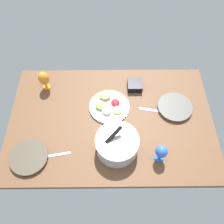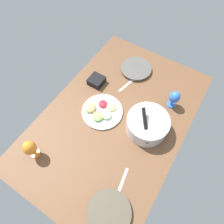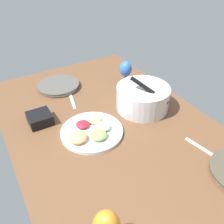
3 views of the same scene
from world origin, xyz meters
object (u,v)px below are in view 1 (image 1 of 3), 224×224
at_px(hurricane_glass_blue, 162,152).
at_px(mixing_bowl, 117,144).
at_px(dinner_plate_right, 29,157).
at_px(hurricane_glass_orange, 44,79).
at_px(square_bowl_black, 135,85).
at_px(fruit_platter, 109,105).
at_px(dinner_plate_left, 175,107).

bearing_deg(hurricane_glass_blue, mixing_bowl, -13.98).
bearing_deg(dinner_plate_right, hurricane_glass_orange, -93.18).
xyz_separation_m(hurricane_glass_orange, square_bowl_black, (-0.75, 0.01, -0.08)).
bearing_deg(hurricane_glass_orange, square_bowl_black, 179.57).
bearing_deg(hurricane_glass_orange, hurricane_glass_blue, 144.06).
bearing_deg(dinner_plate_right, fruit_platter, -142.39).
bearing_deg(hurricane_glass_blue, dinner_plate_right, -0.26).
height_order(mixing_bowl, hurricane_glass_blue, mixing_bowl).
bearing_deg(hurricane_glass_blue, square_bowl_black, -78.11).
distance_m(dinner_plate_left, hurricane_glass_orange, 1.09).
bearing_deg(mixing_bowl, hurricane_glass_blue, 166.02).
relative_size(dinner_plate_right, mixing_bowl, 0.89).
height_order(dinner_plate_left, mixing_bowl, mixing_bowl).
bearing_deg(hurricane_glass_blue, dinner_plate_left, -112.77).
distance_m(fruit_platter, hurricane_glass_orange, 0.57).
xyz_separation_m(dinner_plate_right, square_bowl_black, (-0.79, -0.63, 0.02)).
xyz_separation_m(dinner_plate_left, dinner_plate_right, (1.10, 0.42, -0.00)).
xyz_separation_m(dinner_plate_right, mixing_bowl, (-0.62, -0.07, 0.06)).
relative_size(dinner_plate_left, hurricane_glass_blue, 1.71).
bearing_deg(hurricane_glass_blue, fruit_platter, -50.70).
relative_size(mixing_bowl, hurricane_glass_orange, 1.68).
height_order(fruit_platter, hurricane_glass_blue, hurricane_glass_blue).
height_order(dinner_plate_right, hurricane_glass_orange, hurricane_glass_orange).
bearing_deg(square_bowl_black, hurricane_glass_orange, -0.43).
distance_m(dinner_plate_left, fruit_platter, 0.54).
xyz_separation_m(hurricane_glass_orange, hurricane_glass_blue, (-0.89, 0.64, -0.01)).
bearing_deg(square_bowl_black, dinner_plate_right, 38.77).
xyz_separation_m(mixing_bowl, square_bowl_black, (-0.16, -0.56, -0.04)).
distance_m(dinner_plate_left, dinner_plate_right, 1.17).
distance_m(hurricane_glass_orange, hurricane_glass_blue, 1.10).
distance_m(dinner_plate_right, fruit_platter, 0.71).
bearing_deg(dinner_plate_right, mixing_bowl, -173.59).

